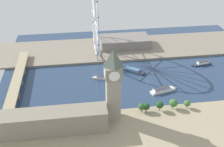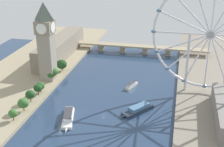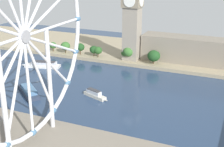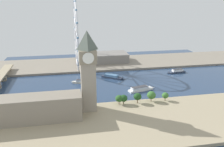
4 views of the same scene
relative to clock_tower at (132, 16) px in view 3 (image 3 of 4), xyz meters
name	(u,v)px [view 3 (image 3 of 4)]	position (x,y,z in m)	size (l,w,h in m)	color
ground_plane	(37,79)	(71.58, -55.01, -44.00)	(377.39, 377.39, 0.00)	navy
riverbank_left	(94,47)	(-32.11, -55.01, -42.50)	(90.00, 520.00, 3.00)	tan
clock_tower	(132,16)	(0.00, 0.00, 0.00)	(17.17, 17.17, 78.76)	gray
parliament_block	(208,52)	(-13.13, 67.09, -29.40)	(22.00, 118.17, 23.22)	gray
tree_row_embankment	(108,51)	(5.39, -22.04, -33.68)	(11.34, 115.58, 13.08)	#513823
ferris_wheel	(24,38)	(155.02, 3.58, 13.85)	(104.89, 3.20, 107.13)	silver
tour_boat_1	(43,65)	(45.30, -68.06, -41.63)	(15.66, 36.94, 5.59)	white
tour_boat_2	(28,91)	(99.09, -42.68, -41.81)	(26.73, 31.71, 5.24)	#2D384C
tour_boat_3	(95,94)	(86.00, 4.54, -41.79)	(10.66, 21.84, 5.45)	beige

